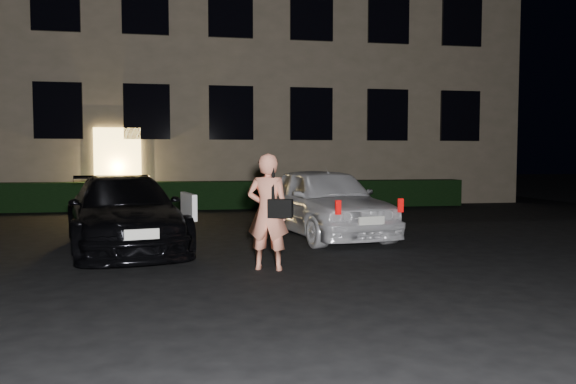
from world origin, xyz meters
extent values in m
plane|color=black|center=(0.00, 0.00, 0.00)|extent=(80.00, 80.00, 0.00)
cube|color=#706550|center=(0.00, 15.00, 6.00)|extent=(20.00, 8.00, 12.00)
cube|color=#FAC962|center=(-3.50, 10.94, 1.25)|extent=(1.40, 0.10, 2.50)
cube|color=black|center=(-5.20, 10.94, 3.00)|extent=(1.40, 0.10, 1.70)
cube|color=black|center=(-2.60, 10.94, 3.00)|extent=(1.40, 0.10, 1.70)
cube|color=black|center=(0.00, 10.94, 3.00)|extent=(1.40, 0.10, 1.70)
cube|color=black|center=(2.60, 10.94, 3.00)|extent=(1.40, 0.10, 1.70)
cube|color=black|center=(5.20, 10.94, 3.00)|extent=(1.40, 0.10, 1.70)
cube|color=black|center=(7.80, 10.94, 3.00)|extent=(1.40, 0.10, 1.70)
cube|color=black|center=(-5.20, 10.94, 6.20)|extent=(1.40, 0.10, 1.70)
cube|color=black|center=(-2.60, 10.94, 6.20)|extent=(1.40, 0.10, 1.70)
cube|color=black|center=(0.00, 10.94, 6.20)|extent=(1.40, 0.10, 1.70)
cube|color=black|center=(2.60, 10.94, 6.20)|extent=(1.40, 0.10, 1.70)
cube|color=black|center=(5.20, 10.94, 6.20)|extent=(1.40, 0.10, 1.70)
cube|color=black|center=(7.80, 10.94, 6.20)|extent=(1.40, 0.10, 1.70)
cube|color=black|center=(0.00, 10.50, 0.42)|extent=(15.00, 0.70, 0.85)
imported|color=black|center=(-2.47, 3.04, 0.64)|extent=(2.69, 4.68, 1.28)
cube|color=white|center=(-1.36, 2.45, 0.79)|extent=(0.27, 0.91, 0.43)
cube|color=silver|center=(-1.99, 0.81, 0.56)|extent=(0.46, 0.14, 0.14)
imported|color=white|center=(1.34, 4.02, 0.71)|extent=(2.33, 4.38, 1.42)
cube|color=red|center=(1.08, 1.96, 0.77)|extent=(0.09, 0.07, 0.24)
cube|color=red|center=(2.24, 2.15, 0.77)|extent=(0.09, 0.07, 0.24)
cube|color=silver|center=(1.67, 2.00, 0.54)|extent=(0.47, 0.12, 0.14)
imported|color=#F18B6C|center=(-0.25, 0.87, 0.83)|extent=(0.71, 0.59, 1.66)
cube|color=black|center=(-0.10, 0.69, 0.89)|extent=(0.37, 0.26, 0.26)
cube|color=black|center=(-0.19, 0.76, 1.26)|extent=(0.05, 0.07, 0.52)
camera|label=1|loc=(-1.35, -6.99, 1.61)|focal=35.00mm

